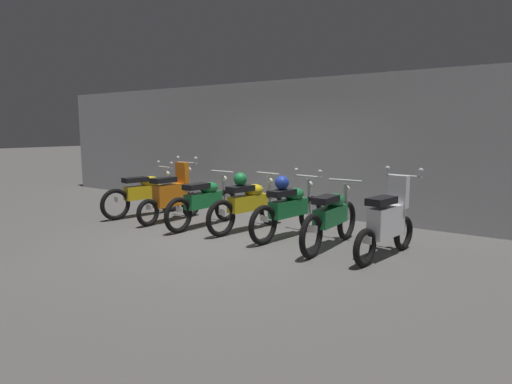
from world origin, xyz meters
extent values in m
plane|color=#565451|center=(0.00, 0.00, 0.00)|extent=(80.00, 80.00, 0.00)
cube|color=#ADADB2|center=(0.00, 2.93, 1.45)|extent=(16.00, 0.30, 2.91)
torus|color=black|center=(-2.51, 1.33, 0.33)|extent=(0.22, 0.66, 0.65)
torus|color=black|center=(-2.76, 0.05, 0.33)|extent=(0.22, 0.66, 0.65)
cube|color=gold|center=(-2.63, 0.69, 0.52)|extent=(0.38, 0.86, 0.28)
ellipsoid|color=gold|center=(-2.60, 0.84, 0.73)|extent=(0.34, 0.48, 0.22)
cube|color=black|center=(-2.67, 0.51, 0.80)|extent=(0.34, 0.56, 0.10)
cylinder|color=#B7BABF|center=(-2.53, 1.23, 1.02)|extent=(0.56, 0.14, 0.04)
sphere|color=#B7BABF|center=(-2.78, 1.28, 1.12)|extent=(0.07, 0.07, 0.07)
sphere|color=#B7BABF|center=(-2.27, 1.18, 1.12)|extent=(0.07, 0.07, 0.07)
cylinder|color=#B7BABF|center=(-2.52, 1.28, 0.65)|extent=(0.09, 0.17, 0.65)
sphere|color=silver|center=(-2.52, 1.28, 0.87)|extent=(0.12, 0.12, 0.12)
cube|color=white|center=(-2.76, 0.08, 0.43)|extent=(0.16, 0.04, 0.10)
torus|color=black|center=(-1.74, 1.19, 0.27)|extent=(0.11, 0.53, 0.53)
torus|color=black|center=(-1.77, 0.04, 0.27)|extent=(0.11, 0.53, 0.53)
cube|color=orange|center=(-1.76, 0.62, 0.54)|extent=(0.24, 0.74, 0.44)
cube|color=orange|center=(-1.75, 0.96, 0.94)|extent=(0.28, 0.13, 0.48)
cube|color=black|center=(-1.76, 0.46, 0.85)|extent=(0.26, 0.53, 0.10)
cylinder|color=#B7BABF|center=(-1.74, 1.10, 1.16)|extent=(0.56, 0.05, 0.04)
sphere|color=#B7BABF|center=(-2.00, 1.11, 1.26)|extent=(0.07, 0.07, 0.07)
sphere|color=#B7BABF|center=(-1.48, 1.09, 1.26)|extent=(0.07, 0.07, 0.07)
cylinder|color=#B7BABF|center=(-1.74, 1.14, 0.69)|extent=(0.06, 0.15, 0.85)
sphere|color=silver|center=(-1.74, 1.14, 1.01)|extent=(0.12, 0.12, 0.12)
cube|color=white|center=(-1.77, 0.06, 0.36)|extent=(0.16, 0.02, 0.10)
torus|color=black|center=(-0.85, 1.28, 0.33)|extent=(0.11, 0.65, 0.65)
torus|color=black|center=(-0.90, -0.02, 0.33)|extent=(0.11, 0.65, 0.65)
cube|color=#197238|center=(-0.88, 0.63, 0.52)|extent=(0.25, 0.84, 0.28)
ellipsoid|color=#197238|center=(-0.87, 0.78, 0.73)|extent=(0.28, 0.45, 0.22)
cube|color=black|center=(-0.88, 0.45, 0.80)|extent=(0.26, 0.53, 0.10)
cylinder|color=#B7BABF|center=(-0.86, 1.17, 1.02)|extent=(0.56, 0.06, 0.04)
cylinder|color=#B7BABF|center=(-0.86, 1.23, 0.65)|extent=(0.06, 0.16, 0.65)
sphere|color=silver|center=(-0.86, 1.23, 0.87)|extent=(0.12, 0.12, 0.12)
cube|color=white|center=(-0.90, 0.01, 0.43)|extent=(0.16, 0.02, 0.10)
torus|color=black|center=(0.11, 1.49, 0.33)|extent=(0.20, 0.66, 0.65)
torus|color=black|center=(-0.11, 0.20, 0.33)|extent=(0.20, 0.66, 0.65)
cube|color=gold|center=(0.00, 0.85, 0.52)|extent=(0.35, 0.86, 0.28)
ellipsoid|color=gold|center=(0.03, 1.00, 0.73)|extent=(0.33, 0.48, 0.22)
cube|color=black|center=(-0.03, 0.67, 0.80)|extent=(0.32, 0.55, 0.10)
cylinder|color=#B7BABF|center=(0.09, 1.38, 1.02)|extent=(0.56, 0.13, 0.04)
cylinder|color=#B7BABF|center=(0.10, 1.44, 0.65)|extent=(0.08, 0.17, 0.65)
sphere|color=silver|center=(0.10, 1.44, 0.87)|extent=(0.12, 0.12, 0.12)
cube|color=white|center=(-0.10, 0.23, 0.43)|extent=(0.16, 0.04, 0.10)
sphere|color=#197238|center=(-0.03, 0.67, 0.97)|extent=(0.24, 0.24, 0.24)
torus|color=black|center=(0.97, 1.46, 0.33)|extent=(0.18, 0.66, 0.65)
torus|color=black|center=(0.79, 0.18, 0.33)|extent=(0.18, 0.66, 0.65)
cube|color=#197238|center=(0.88, 0.82, 0.52)|extent=(0.33, 0.85, 0.28)
ellipsoid|color=#197238|center=(0.90, 0.97, 0.73)|extent=(0.32, 0.47, 0.22)
cube|color=black|center=(0.85, 0.64, 0.80)|extent=(0.31, 0.55, 0.10)
cylinder|color=#B7BABF|center=(0.95, 1.36, 1.02)|extent=(0.56, 0.11, 0.04)
sphere|color=#B7BABF|center=(0.70, 1.40, 1.12)|extent=(0.07, 0.07, 0.07)
sphere|color=#B7BABF|center=(1.21, 1.33, 1.12)|extent=(0.07, 0.07, 0.07)
cylinder|color=#B7BABF|center=(0.96, 1.41, 0.65)|extent=(0.08, 0.17, 0.65)
sphere|color=silver|center=(0.96, 1.41, 0.87)|extent=(0.12, 0.12, 0.12)
cube|color=white|center=(0.79, 0.20, 0.43)|extent=(0.16, 0.03, 0.10)
sphere|color=#1E389E|center=(0.85, 0.64, 0.97)|extent=(0.24, 0.24, 0.24)
torus|color=black|center=(1.75, 1.26, 0.33)|extent=(0.10, 0.65, 0.65)
torus|color=black|center=(1.76, -0.04, 0.33)|extent=(0.10, 0.65, 0.65)
cube|color=#197238|center=(1.76, 0.61, 0.52)|extent=(0.23, 0.83, 0.28)
ellipsoid|color=#197238|center=(1.75, 0.77, 0.73)|extent=(0.26, 0.44, 0.22)
cube|color=black|center=(1.76, 0.43, 0.80)|extent=(0.25, 0.52, 0.10)
cylinder|color=#B7BABF|center=(1.75, 1.16, 1.02)|extent=(0.56, 0.04, 0.04)
cylinder|color=#B7BABF|center=(1.75, 1.21, 0.65)|extent=(0.06, 0.16, 0.65)
sphere|color=silver|center=(1.75, 1.21, 0.87)|extent=(0.12, 0.12, 0.12)
cube|color=white|center=(1.76, -0.01, 0.43)|extent=(0.16, 0.01, 0.10)
torus|color=black|center=(2.73, 1.16, 0.27)|extent=(0.17, 0.54, 0.53)
torus|color=black|center=(2.54, 0.02, 0.27)|extent=(0.17, 0.54, 0.53)
cube|color=silver|center=(2.63, 0.59, 0.54)|extent=(0.34, 0.76, 0.44)
cube|color=silver|center=(2.69, 0.93, 0.94)|extent=(0.30, 0.16, 0.48)
cube|color=black|center=(2.61, 0.43, 0.85)|extent=(0.32, 0.55, 0.10)
cylinder|color=#B7BABF|center=(2.71, 1.07, 1.16)|extent=(0.56, 0.13, 0.04)
sphere|color=#B7BABF|center=(2.45, 1.11, 1.26)|extent=(0.07, 0.07, 0.07)
sphere|color=#B7BABF|center=(2.97, 1.02, 1.26)|extent=(0.07, 0.07, 0.07)
cylinder|color=#B7BABF|center=(2.72, 1.11, 0.69)|extent=(0.08, 0.15, 0.85)
sphere|color=silver|center=(2.72, 1.11, 1.01)|extent=(0.12, 0.12, 0.12)
cube|color=white|center=(2.54, 0.04, 0.36)|extent=(0.16, 0.04, 0.10)
camera|label=1|loc=(4.56, -5.47, 1.84)|focal=30.42mm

